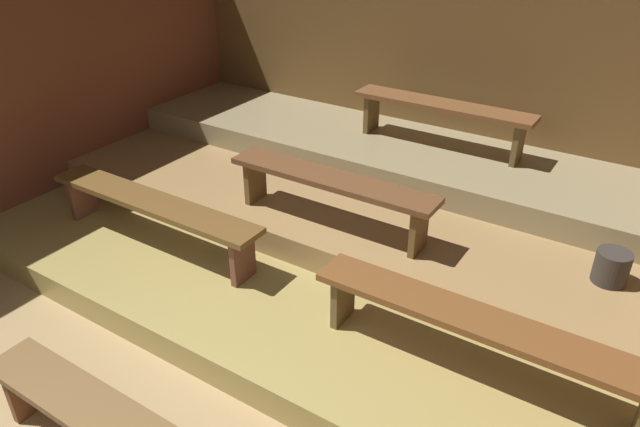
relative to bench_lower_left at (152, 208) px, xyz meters
name	(u,v)px	position (x,y,z in m)	size (l,w,h in m)	color
ground	(313,306)	(1.36, 0.29, -0.61)	(6.73, 5.59, 0.08)	#9A7D51
wall_back	(448,80)	(1.36, 2.72, 0.59)	(6.73, 0.06, 2.32)	brown
wall_left	(43,93)	(-1.64, 0.29, 0.59)	(0.06, 5.59, 2.32)	brown
platform_lower	(355,252)	(1.36, 0.94, -0.46)	(5.93, 3.49, 0.23)	#998749
platform_middle	(388,201)	(1.36, 1.52, -0.23)	(5.93, 2.33, 0.23)	#987648
platform_upper	(415,158)	(1.36, 2.07, -0.01)	(5.93, 1.24, 0.23)	#8E7F5B
bench_lower_left	(152,208)	(0.00, 0.00, 0.00)	(2.08, 0.30, 0.42)	brown
bench_lower_right	(478,328)	(2.71, 0.00, 0.00)	(2.08, 0.30, 0.42)	brown
bench_middle_center	(331,186)	(1.23, 0.74, 0.22)	(1.76, 0.30, 0.42)	brown
bench_upper_center	(442,111)	(1.51, 2.22, 0.44)	(1.70, 0.30, 0.42)	brown
pail_middle	(612,267)	(3.26, 1.10, 0.00)	(0.23, 0.23, 0.23)	#332D28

